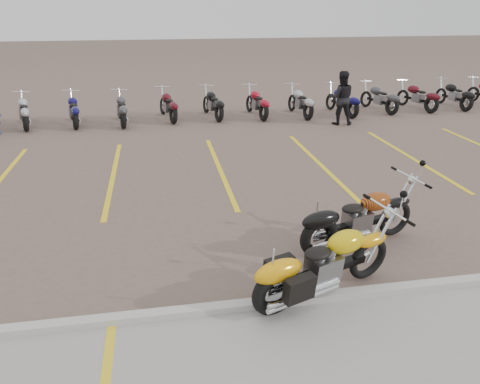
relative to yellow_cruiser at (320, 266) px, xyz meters
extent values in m
plane|color=brown|center=(-0.66, 1.87, -0.50)|extent=(100.00, 100.00, 0.00)
cube|color=#ADAAA3|center=(-0.66, -0.13, -0.44)|extent=(60.00, 0.18, 0.12)
torus|color=black|center=(0.87, 0.32, -0.15)|extent=(0.72, 0.37, 0.72)
torus|color=black|center=(-0.74, -0.28, -0.15)|extent=(0.78, 0.44, 0.76)
cube|color=black|center=(0.06, 0.02, -0.08)|extent=(1.40, 0.63, 0.11)
cube|color=slate|center=(0.01, 0.00, -0.02)|extent=(0.55, 0.47, 0.38)
ellipsoid|color=gold|center=(0.35, 0.13, 0.32)|extent=(0.73, 0.56, 0.33)
ellipsoid|color=black|center=(-0.12, -0.05, 0.27)|extent=(0.51, 0.42, 0.13)
torus|color=black|center=(1.98, 1.59, -0.16)|extent=(0.70, 0.30, 0.69)
torus|color=black|center=(0.38, 1.15, -0.16)|extent=(0.76, 0.37, 0.74)
cube|color=black|center=(1.18, 1.37, -0.10)|extent=(1.37, 0.49, 0.11)
cube|color=slate|center=(1.13, 1.36, -0.03)|extent=(0.52, 0.43, 0.36)
ellipsoid|color=black|center=(1.47, 1.45, 0.29)|extent=(0.69, 0.49, 0.32)
ellipsoid|color=black|center=(0.99, 1.32, 0.24)|extent=(0.48, 0.38, 0.13)
imported|color=black|center=(4.19, 9.90, 0.43)|extent=(1.04, 0.89, 1.86)
camera|label=1|loc=(-2.17, -5.53, 3.54)|focal=35.00mm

